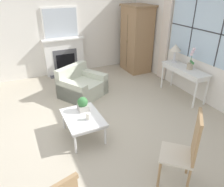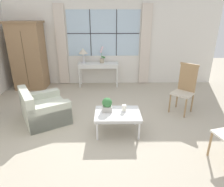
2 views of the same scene
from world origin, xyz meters
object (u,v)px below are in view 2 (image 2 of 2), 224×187
(coffee_table, at_px, (118,115))
(potted_plant_small, at_px, (107,105))
(table_lamp, at_px, (83,52))
(armchair_upholstered, at_px, (44,110))
(armoire, at_px, (29,56))
(side_chair_wooden, at_px, (185,86))
(pillar_candle, at_px, (124,108))
(console_table, at_px, (98,66))
(potted_orchid, at_px, (102,57))

(coffee_table, relative_size, potted_plant_small, 3.17)
(table_lamp, distance_m, potted_plant_small, 2.87)
(armchair_upholstered, height_order, coffee_table, armchair_upholstered)
(armoire, distance_m, coffee_table, 3.76)
(armchair_upholstered, relative_size, side_chair_wooden, 1.12)
(table_lamp, height_order, pillar_candle, table_lamp)
(console_table, xyz_separation_m, potted_plant_small, (0.29, -2.68, -0.10))
(table_lamp, height_order, potted_orchid, potted_orchid)
(table_lamp, relative_size, side_chair_wooden, 0.40)
(armoire, xyz_separation_m, side_chair_wooden, (4.20, -1.74, -0.37))
(armchair_upholstered, bearing_deg, armoire, 115.01)
(coffee_table, bearing_deg, potted_plant_small, 158.94)
(console_table, bearing_deg, armoire, -177.05)
(potted_plant_small, bearing_deg, side_chair_wooden, 24.73)
(coffee_table, xyz_separation_m, potted_plant_small, (-0.20, 0.08, 0.18))
(potted_orchid, height_order, pillar_candle, potted_orchid)
(side_chair_wooden, xyz_separation_m, pillar_candle, (-1.48, -0.85, -0.15))
(armoire, distance_m, armchair_upholstered, 2.49)
(armchair_upholstered, distance_m, coffee_table, 1.67)
(side_chair_wooden, distance_m, coffee_table, 1.87)
(potted_orchid, distance_m, side_chair_wooden, 2.75)
(armoire, xyz_separation_m, table_lamp, (1.64, 0.14, 0.09))
(table_lamp, bearing_deg, console_table, -4.36)
(armoire, relative_size, table_lamp, 4.35)
(pillar_candle, bearing_deg, armoire, 136.44)
(console_table, bearing_deg, coffee_table, -79.82)
(table_lamp, relative_size, potted_orchid, 0.88)
(armchair_upholstered, height_order, side_chair_wooden, side_chair_wooden)
(potted_orchid, relative_size, armchair_upholstered, 0.40)
(armchair_upholstered, xyz_separation_m, side_chair_wooden, (3.20, 0.42, 0.38))
(potted_orchid, relative_size, side_chair_wooden, 0.45)
(armoire, height_order, potted_plant_small, armoire)
(console_table, xyz_separation_m, table_lamp, (-0.46, 0.03, 0.44))
(potted_orchid, relative_size, pillar_candle, 3.64)
(side_chair_wooden, height_order, coffee_table, side_chair_wooden)
(side_chair_wooden, height_order, potted_plant_small, side_chair_wooden)
(potted_orchid, distance_m, pillar_candle, 2.81)
(armchair_upholstered, relative_size, pillar_candle, 9.01)
(potted_orchid, height_order, armchair_upholstered, potted_orchid)
(armoire, bearing_deg, coffee_table, -45.65)
(armoire, distance_m, potted_plant_small, 3.54)
(potted_orchid, distance_m, armchair_upholstered, 2.68)
(table_lamp, height_order, armchair_upholstered, table_lamp)
(table_lamp, relative_size, armchair_upholstered, 0.36)
(potted_orchid, bearing_deg, pillar_candle, -79.45)
(potted_orchid, bearing_deg, coffee_table, -82.26)
(pillar_candle, bearing_deg, table_lamp, 111.63)
(armoire, distance_m, side_chair_wooden, 4.56)
(armoire, relative_size, console_table, 1.58)
(armoire, height_order, coffee_table, armoire)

